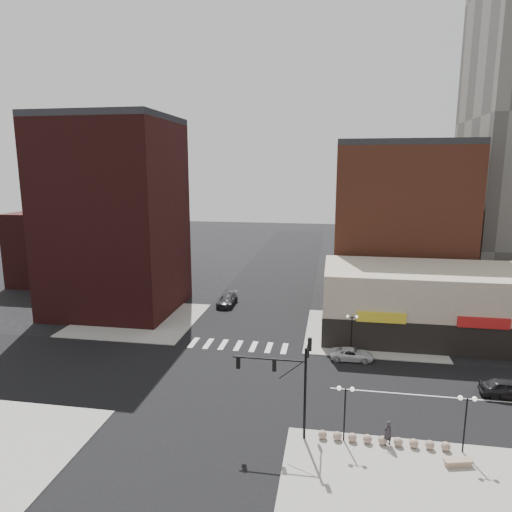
# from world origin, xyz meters

# --- Properties ---
(ground) EXTENTS (240.00, 240.00, 0.00)m
(ground) POSITION_xyz_m (0.00, 0.00, 0.00)
(ground) COLOR black
(ground) RESTS_ON ground
(road_ew) EXTENTS (200.00, 14.00, 0.02)m
(road_ew) POSITION_xyz_m (0.00, 0.00, 0.01)
(road_ew) COLOR black
(road_ew) RESTS_ON ground
(road_ns) EXTENTS (14.00, 200.00, 0.02)m
(road_ns) POSITION_xyz_m (0.00, 0.00, 0.01)
(road_ns) COLOR black
(road_ns) RESTS_ON ground
(sidewalk_nw) EXTENTS (15.00, 15.00, 0.12)m
(sidewalk_nw) POSITION_xyz_m (-14.50, 14.50, 0.06)
(sidewalk_nw) COLOR gray
(sidewalk_nw) RESTS_ON ground
(sidewalk_ne) EXTENTS (15.00, 15.00, 0.12)m
(sidewalk_ne) POSITION_xyz_m (14.50, 14.50, 0.06)
(sidewalk_ne) COLOR gray
(sidewalk_ne) RESTS_ON ground
(sidewalk_se) EXTENTS (18.00, 14.00, 0.12)m
(sidewalk_se) POSITION_xyz_m (16.00, -14.00, 0.06)
(sidewalk_se) COLOR gray
(sidewalk_se) RESTS_ON ground
(building_nw) EXTENTS (16.00, 15.00, 25.00)m
(building_nw) POSITION_xyz_m (-19.00, 18.50, 12.50)
(building_nw) COLOR #381312
(building_nw) RESTS_ON ground
(building_nw_low) EXTENTS (20.00, 18.00, 12.00)m
(building_nw_low) POSITION_xyz_m (-32.00, 34.00, 6.00)
(building_nw_low) COLOR #381312
(building_nw_low) RESTS_ON ground
(building_ne_midrise) EXTENTS (18.00, 15.00, 22.00)m
(building_ne_midrise) POSITION_xyz_m (19.00, 29.50, 11.00)
(building_ne_midrise) COLOR brown
(building_ne_midrise) RESTS_ON ground
(building_ne_row) EXTENTS (24.20, 12.20, 8.00)m
(building_ne_row) POSITION_xyz_m (21.00, 15.00, 3.30)
(building_ne_row) COLOR #C1B099
(building_ne_row) RESTS_ON ground
(traffic_signal) EXTENTS (5.59, 3.09, 7.77)m
(traffic_signal) POSITION_xyz_m (7.24, -7.83, 4.96)
(traffic_signal) COLOR black
(traffic_signal) RESTS_ON ground
(street_lamp_se_a) EXTENTS (1.22, 0.32, 4.16)m
(street_lamp_se_a) POSITION_xyz_m (11.00, -8.00, 3.29)
(street_lamp_se_a) COLOR black
(street_lamp_se_a) RESTS_ON sidewalk_se
(street_lamp_se_b) EXTENTS (1.22, 0.32, 4.16)m
(street_lamp_se_b) POSITION_xyz_m (19.00, -8.00, 3.29)
(street_lamp_se_b) COLOR black
(street_lamp_se_b) RESTS_ON sidewalk_se
(street_lamp_ne) EXTENTS (1.22, 0.32, 4.16)m
(street_lamp_ne) POSITION_xyz_m (12.00, 8.00, 3.29)
(street_lamp_ne) COLOR black
(street_lamp_ne) RESTS_ON sidewalk_ne
(bollard_row) EXTENTS (9.03, 0.63, 0.63)m
(bollard_row) POSITION_xyz_m (13.70, -8.00, 0.43)
(bollard_row) COLOR #A17C6F
(bollard_row) RESTS_ON sidewalk_se
(white_suv) EXTENTS (4.42, 2.10, 1.22)m
(white_suv) POSITION_xyz_m (12.05, 6.50, 0.61)
(white_suv) COLOR silver
(white_suv) RESTS_ON ground
(dark_sedan_east) EXTENTS (4.67, 2.02, 1.57)m
(dark_sedan_east) POSITION_xyz_m (24.94, 0.91, 0.78)
(dark_sedan_east) COLOR black
(dark_sedan_east) RESTS_ON ground
(dark_sedan_north) EXTENTS (2.22, 5.46, 1.58)m
(dark_sedan_north) POSITION_xyz_m (-4.71, 22.51, 0.79)
(dark_sedan_north) COLOR black
(dark_sedan_north) RESTS_ON ground
(pedestrian) EXTENTS (0.80, 0.73, 1.84)m
(pedestrian) POSITION_xyz_m (14.00, -8.00, 1.04)
(pedestrian) COLOR #29262B
(pedestrian) RESTS_ON sidewalk_se
(stone_bench) EXTENTS (1.94, 1.01, 0.43)m
(stone_bench) POSITION_xyz_m (18.33, -9.57, 0.35)
(stone_bench) COLOR tan
(stone_bench) RESTS_ON sidewalk_se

